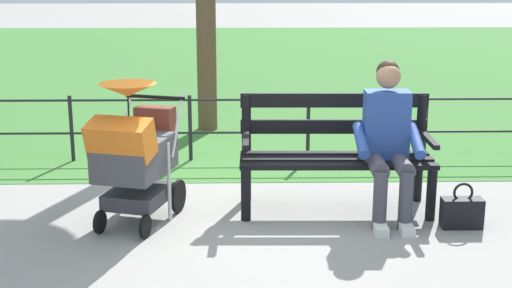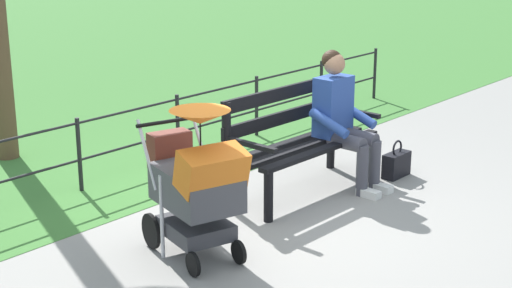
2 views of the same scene
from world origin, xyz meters
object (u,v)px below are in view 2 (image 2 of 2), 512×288
at_px(park_bench, 297,136).
at_px(stroller, 197,182).
at_px(person_on_bench, 342,116).
at_px(handbag, 396,164).

bearing_deg(park_bench, stroller, 12.11).
distance_m(person_on_bench, stroller, 2.03).
bearing_deg(person_on_bench, park_bench, -29.54).
height_order(park_bench, handbag, park_bench).
bearing_deg(stroller, person_on_bench, -176.42).
relative_size(park_bench, stroller, 1.40).
bearing_deg(stroller, handbag, 176.73).
relative_size(person_on_bench, handbag, 3.45).
xyz_separation_m(park_bench, stroller, (1.63, 0.35, 0.07)).
bearing_deg(handbag, person_on_bench, -26.31).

